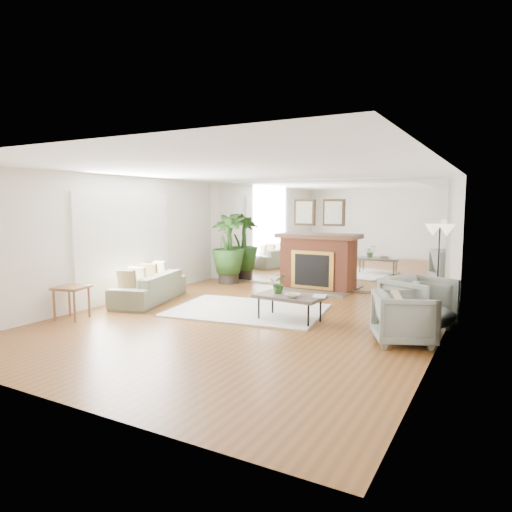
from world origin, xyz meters
The scene contains 18 objects.
ground centered at (0.00, 0.00, 0.00)m, with size 7.00×7.00×0.00m, color brown.
wall_left centered at (-2.99, 0.00, 1.25)m, with size 0.02×7.00×2.50m, color white.
wall_right centered at (2.99, 0.00, 1.25)m, with size 0.02×7.00×2.50m, color white.
wall_back centered at (0.00, 3.49, 1.25)m, with size 6.00×0.02×2.50m, color white.
mirror_panel centered at (0.00, 3.47, 1.25)m, with size 5.40×0.04×2.40m, color silver.
window_panel centered at (-2.96, 0.40, 1.35)m, with size 0.04×2.40×1.50m, color #B2E09E.
fireplace centered at (0.00, 3.26, 0.66)m, with size 1.85×0.83×2.05m.
area_rug centered at (-0.33, 0.75, 0.01)m, with size 2.70×1.93×0.03m, color beige.
coffee_table centered at (0.64, 0.47, 0.40)m, with size 1.14×0.71×0.44m.
sofa centered at (-2.45, 0.51, 0.29)m, with size 1.96×0.77×0.57m, color gray.
armchair_back centered at (2.60, 0.97, 0.41)m, with size 0.88×0.90×0.82m, color gray.
armchair_front centered at (2.56, 0.11, 0.36)m, with size 0.78×0.80×0.73m, color gray.
side_table centered at (-2.65, -1.18, 0.47)m, with size 0.59×0.59×0.56m.
potted_ficus centered at (-2.21, 3.10, 0.91)m, with size 0.91×0.91×1.71m.
floor_lamp centered at (2.70, 2.37, 1.35)m, with size 0.52×0.29×1.58m.
tabletop_plant centered at (0.42, 0.52, 0.60)m, with size 0.29×0.26×0.33m, color #315B21.
fruit_bowl centered at (0.76, 0.30, 0.47)m, with size 0.25×0.25×0.06m, color brown.
book centered at (1.03, 0.52, 0.45)m, with size 0.22×0.29×0.02m, color brown.
Camera 1 is at (3.73, -6.32, 1.94)m, focal length 32.00 mm.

